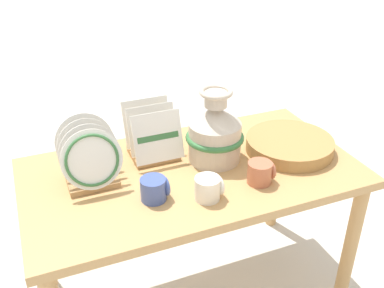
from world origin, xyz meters
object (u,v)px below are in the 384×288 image
mug_cream_glaze (209,188)px  dish_rack_square_plates (153,140)px  dish_rack_round_plates (90,160)px  wicker_charger_stack (289,145)px  ceramic_vase (215,132)px  mug_cobalt_glaze (155,189)px  mug_terracotta_glaze (261,172)px

mug_cream_glaze → dish_rack_square_plates: bearing=104.2°
dish_rack_round_plates → dish_rack_square_plates: 0.28m
wicker_charger_stack → mug_cream_glaze: bearing=-158.4°
ceramic_vase → mug_cobalt_glaze: 0.35m
mug_terracotta_glaze → mug_cream_glaze: 0.21m
mug_cobalt_glaze → wicker_charger_stack: bearing=10.1°
dish_rack_square_plates → mug_cobalt_glaze: dish_rack_square_plates is taller
mug_terracotta_glaze → dish_rack_square_plates: bearing=132.7°
dish_rack_square_plates → mug_cobalt_glaze: bearing=-106.9°
wicker_charger_stack → mug_cobalt_glaze: mug_cobalt_glaze is taller
mug_cream_glaze → mug_cobalt_glaze: bearing=159.3°
dish_rack_round_plates → mug_terracotta_glaze: size_ratio=2.38×
wicker_charger_stack → ceramic_vase: bearing=169.7°
mug_cobalt_glaze → dish_rack_round_plates: bearing=135.1°
dish_rack_round_plates → mug_cream_glaze: bearing=-34.7°
ceramic_vase → dish_rack_round_plates: (-0.47, 0.01, -0.03)m
ceramic_vase → mug_cobalt_glaze: bearing=-151.3°
ceramic_vase → mug_terracotta_glaze: ceramic_vase is taller
ceramic_vase → mug_cream_glaze: bearing=-119.0°
dish_rack_square_plates → mug_terracotta_glaze: dish_rack_square_plates is taller
ceramic_vase → wicker_charger_stack: size_ratio=0.83×
dish_rack_round_plates → mug_cream_glaze: 0.43m
wicker_charger_stack → mug_cream_glaze: 0.46m
wicker_charger_stack → mug_cobalt_glaze: (-0.60, -0.11, 0.01)m
dish_rack_square_plates → ceramic_vase: bearing=-28.3°
dish_rack_square_plates → mug_cream_glaze: (0.09, -0.34, -0.03)m
dish_rack_round_plates → wicker_charger_stack: bearing=-5.1°
ceramic_vase → dish_rack_round_plates: 0.47m
mug_cream_glaze → mug_cobalt_glaze: (-0.17, 0.06, 0.00)m
dish_rack_square_plates → mug_cream_glaze: bearing=-75.8°
wicker_charger_stack → mug_terracotta_glaze: bearing=-145.3°
dish_rack_square_plates → wicker_charger_stack: 0.55m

